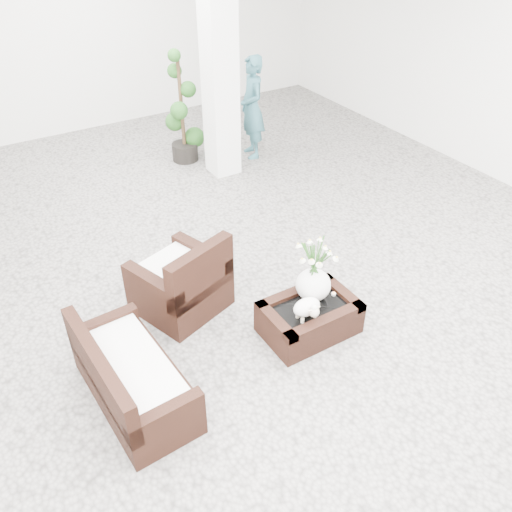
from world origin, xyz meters
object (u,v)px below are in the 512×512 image
coffee_table (309,319)px  topiary (181,108)px  armchair (179,274)px  loveseat (133,370)px

coffee_table → topiary: topiary is taller
armchair → topiary: bearing=-134.8°
coffee_table → topiary: (0.64, 4.16, 0.68)m
topiary → loveseat: bearing=-120.5°
loveseat → topiary: (2.39, 4.06, 0.49)m
armchair → loveseat: bearing=28.2°
coffee_table → armchair: armchair is taller
loveseat → topiary: bearing=-33.9°
coffee_table → loveseat: loveseat is taller
topiary → armchair: bearing=-116.1°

